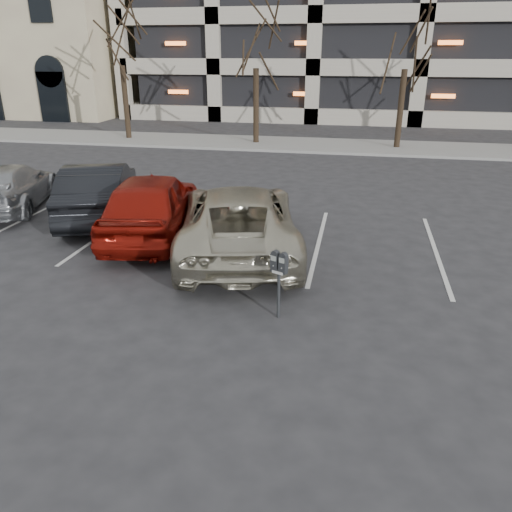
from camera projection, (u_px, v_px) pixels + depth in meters
The scene contains 11 objects.
ground at pixel (243, 277), 10.60m from camera, with size 140.00×140.00×0.00m, color #28282B.
sidewalk at pixel (314, 145), 25.06m from camera, with size 80.00×4.00×0.12m, color gray.
stall_lines at pixel (210, 236), 12.94m from camera, with size 16.90×5.20×0.00m.
tree_a at pixel (118, 16), 24.64m from camera, with size 3.67×3.67×8.35m.
tree_b at pixel (256, 18), 23.40m from camera, with size 3.59×3.59×8.15m.
tree_c at pixel (410, 16), 22.10m from camera, with size 3.59×3.59×8.16m.
parking_meter at pixel (279, 269), 8.63m from camera, with size 0.34×0.24×1.25m.
suv_silver at pixel (239, 219), 11.69m from camera, with size 3.89×6.16×1.59m.
car_red at pixel (152, 204), 12.71m from camera, with size 1.97×4.89×1.67m, color maroon.
car_dark at pixel (99, 191), 14.12m from camera, with size 1.66×4.76×1.57m, color black.
car_silver at pixel (9, 187), 14.98m from camera, with size 1.89×4.64×1.35m, color #9DA1A5.
Camera 1 is at (2.21, -9.37, 4.45)m, focal length 35.00 mm.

